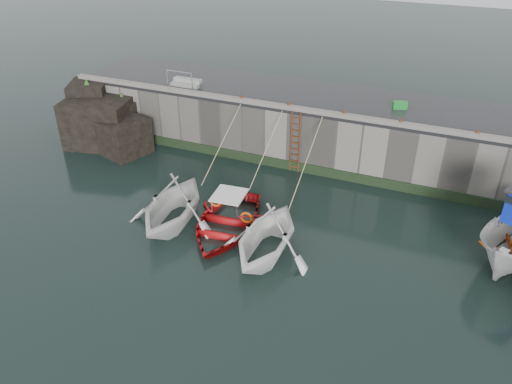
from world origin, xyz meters
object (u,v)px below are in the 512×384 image
at_px(ladder, 295,142).
at_px(boat_near_white, 174,223).
at_px(boat_near_blacktrim, 266,254).
at_px(bollard_b, 289,106).
at_px(bollard_e, 477,134).
at_px(fish_crate, 400,105).
at_px(boat_near_blue, 226,228).
at_px(bollard_a, 242,99).
at_px(bollard_d, 401,122).
at_px(bollard_c, 344,114).

bearing_deg(ladder, boat_near_white, -116.58).
bearing_deg(boat_near_blacktrim, bollard_b, 103.62).
height_order(boat_near_blacktrim, bollard_b, bollard_b).
height_order(boat_near_blacktrim, bollard_e, bollard_e).
xyz_separation_m(boat_near_blacktrim, fish_crate, (3.20, 9.32, 3.33)).
bearing_deg(boat_near_blue, bollard_e, 29.33).
bearing_deg(bollard_a, ladder, -6.38).
bearing_deg(bollard_e, ladder, -177.60).
distance_m(boat_near_blue, bollard_a, 7.32).
height_order(ladder, boat_near_blacktrim, ladder).
bearing_deg(boat_near_white, boat_near_blacktrim, -12.21).
bearing_deg(ladder, boat_near_blue, -99.60).
bearing_deg(fish_crate, boat_near_blue, -140.18).
height_order(bollard_a, bollard_d, same).
distance_m(boat_near_white, bollard_b, 7.96).
xyz_separation_m(bollard_c, bollard_e, (5.80, 0.00, 0.00)).
relative_size(boat_near_white, bollard_e, 16.79).
bearing_deg(fish_crate, bollard_d, -97.36).
distance_m(bollard_b, bollard_c, 2.70).
relative_size(bollard_c, bollard_e, 1.00).
distance_m(bollard_a, bollard_e, 11.00).
relative_size(boat_near_blacktrim, bollard_b, 16.28).
bearing_deg(boat_near_blacktrim, bollard_d, 63.82).
height_order(bollard_c, bollard_d, same).
bearing_deg(boat_near_blue, fish_crate, 51.51).
xyz_separation_m(fish_crate, bollard_e, (3.56, -2.10, -0.03)).
distance_m(boat_near_blacktrim, fish_crate, 10.40).
bearing_deg(bollard_d, boat_near_white, -139.95).
distance_m(ladder, bollard_e, 8.19).
distance_m(bollard_b, bollard_d, 5.30).
bearing_deg(ladder, bollard_a, 173.62).
height_order(ladder, bollard_e, bollard_e).
bearing_deg(bollard_d, bollard_c, 180.00).
bearing_deg(bollard_e, bollard_b, 180.00).
relative_size(boat_near_blacktrim, bollard_e, 16.28).
bearing_deg(bollard_b, boat_near_white, -111.85).
distance_m(bollard_c, bollard_d, 2.60).
bearing_deg(boat_near_white, fish_crate, 43.32).
height_order(bollard_c, bollard_e, same).
distance_m(boat_near_blacktrim, bollard_a, 9.00).
bearing_deg(bollard_c, boat_near_white, -128.75).
height_order(boat_near_white, bollard_d, bollard_d).
bearing_deg(bollard_d, boat_near_blue, -133.00).
distance_m(ladder, bollard_b, 1.81).
bearing_deg(bollard_b, fish_crate, 23.04).
distance_m(boat_near_white, bollard_c, 9.23).
bearing_deg(boat_near_blacktrim, bollard_e, 46.95).
distance_m(fish_crate, bollard_d, 2.13).
bearing_deg(fish_crate, boat_near_blacktrim, -125.94).
relative_size(ladder, bollard_d, 11.43).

